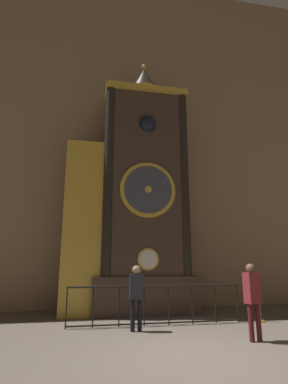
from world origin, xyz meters
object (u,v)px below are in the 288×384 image
Objects in this scene: visitor_near at (136,291)px; stanchion_post at (260,310)px; visitor_far at (252,294)px; clock_tower at (133,199)px.

visitor_near reaches higher than stanchion_post.
visitor_near is at bearing 133.45° from visitor_far.
clock_tower is at bearing 101.83° from visitor_far.
stanchion_post is at bearing 11.23° from visitor_near.
stanchion_post is at bearing -31.04° from clock_tower.
visitor_far is (2.40, -1.44, 0.02)m from visitor_near.
visitor_far is at bearing -62.58° from clock_tower.
clock_tower is at bearing 148.96° from stanchion_post.
visitor_far reaches higher than stanchion_post.
stanchion_post is (3.73, 0.55, -0.66)m from visitor_near.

